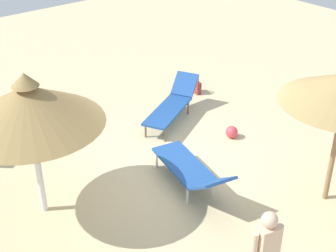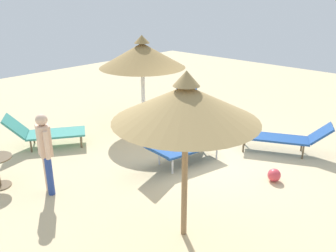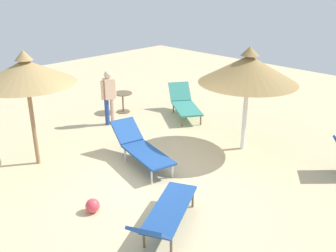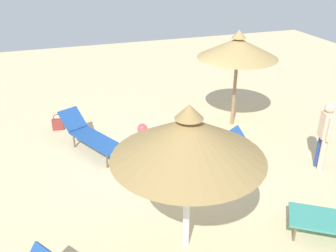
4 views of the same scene
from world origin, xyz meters
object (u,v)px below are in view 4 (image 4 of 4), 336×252
Objects in this scene: parasol_umbrella_front at (188,138)px; handbag at (58,124)px; lounge_chair_far_right at (198,148)px; beach_ball at (142,129)px; lounge_chair_center at (90,135)px; parasol_umbrella_back at (238,48)px; person_standing_near_left at (325,132)px.

parasol_umbrella_front is 5.91m from handbag.
lounge_chair_far_right reaches higher than beach_ball.
lounge_chair_far_right is 4.55× the size of handbag.
lounge_chair_center is 7.83× the size of beach_ball.
lounge_chair_far_right is 2.14m from beach_ball.
handbag is 1.75× the size of beach_ball.
parasol_umbrella_back reaches higher than beach_ball.
person_standing_near_left is 6.88m from handbag.
lounge_chair_far_right is 1.01× the size of lounge_chair_center.
parasol_umbrella_front reaches higher than handbag.
lounge_chair_center is 4.48× the size of handbag.
person_standing_near_left is at bearing 109.55° from parasol_umbrella_front.
parasol_umbrella_front is 5.08m from parasol_umbrella_back.
lounge_chair_far_right is 2.83m from person_standing_near_left.
lounge_chair_center is 1.56m from beach_ball.
lounge_chair_center is (-3.87, -1.07, -1.66)m from parasol_umbrella_front.
lounge_chair_far_right reaches higher than handbag.
person_standing_near_left is (2.52, 4.87, 0.50)m from lounge_chair_center.
beach_ball is (0.94, 2.18, -0.04)m from handbag.
parasol_umbrella_front is at bearing 18.64° from handbag.
beach_ball is (-4.36, 0.39, -1.95)m from parasol_umbrella_front.
parasol_umbrella_front is 3.16m from lounge_chair_far_right.
lounge_chair_center reaches higher than handbag.
parasol_umbrella_back reaches higher than parasol_umbrella_front.
person_standing_near_left is (-1.35, 3.80, -1.16)m from parasol_umbrella_front.
parasol_umbrella_back is at bearing 143.98° from parasol_umbrella_front.
lounge_chair_center is (0.24, -4.05, -1.80)m from parasol_umbrella_back.
lounge_chair_far_right is 4.18m from handbag.
lounge_chair_far_right is at bearing 22.97° from beach_ball.
handbag is at bearing -153.21° from lounge_chair_center.
person_standing_near_left is 3.40× the size of handbag.
parasol_umbrella_front is 4.20m from person_standing_near_left.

